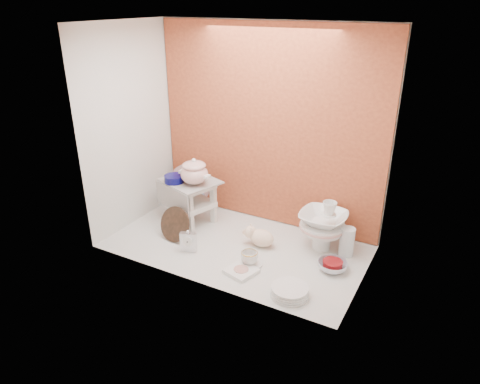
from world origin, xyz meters
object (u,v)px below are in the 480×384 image
object	(u,v)px
step_stool	(191,201)
porcelain_tower	(323,224)
crystal_bowl	(332,266)
plush_pig	(262,238)
soup_tureen	(194,171)
floral_platter	(190,184)
dinner_plate_stack	(290,291)
mantel_clock	(188,241)
blue_white_vase	(191,195)
gold_rim_teacup	(249,257)

from	to	relation	value
step_stool	porcelain_tower	xyz separation A→B (m)	(1.04, 0.10, 0.01)
crystal_bowl	plush_pig	bearing A→B (deg)	174.81
soup_tureen	floral_platter	distance (m)	0.48
soup_tureen	dinner_plate_stack	size ratio (longest dim) A/B	1.04
mantel_clock	crystal_bowl	bearing A→B (deg)	-5.69
soup_tureen	crystal_bowl	distance (m)	1.20
floral_platter	crystal_bowl	world-z (taller)	floral_platter
soup_tureen	plush_pig	bearing A→B (deg)	-3.94
step_stool	blue_white_vase	distance (m)	0.25
mantel_clock	crystal_bowl	distance (m)	0.99
gold_rim_teacup	mantel_clock	bearing A→B (deg)	-173.71
dinner_plate_stack	crystal_bowl	size ratio (longest dim) A/B	1.22
plush_pig	dinner_plate_stack	xyz separation A→B (m)	(0.40, -0.43, -0.04)
step_stool	blue_white_vase	size ratio (longest dim) A/B	1.72
mantel_clock	porcelain_tower	distance (m)	0.94
step_stool	crystal_bowl	bearing A→B (deg)	12.24
blue_white_vase	porcelain_tower	world-z (taller)	porcelain_tower
gold_rim_teacup	plush_pig	bearing A→B (deg)	97.83
plush_pig	dinner_plate_stack	distance (m)	0.59
blue_white_vase	porcelain_tower	xyz separation A→B (m)	(1.18, -0.10, 0.07)
plush_pig	gold_rim_teacup	world-z (taller)	plush_pig
gold_rim_teacup	crystal_bowl	xyz separation A→B (m)	(0.50, 0.21, -0.03)
floral_platter	plush_pig	size ratio (longest dim) A/B	1.57
blue_white_vase	crystal_bowl	xyz separation A→B (m)	(1.34, -0.33, -0.09)
floral_platter	dinner_plate_stack	size ratio (longest dim) A/B	1.53
soup_tureen	porcelain_tower	size ratio (longest dim) A/B	0.66
plush_pig	gold_rim_teacup	distance (m)	0.26
soup_tureen	crystal_bowl	world-z (taller)	soup_tureen
dinner_plate_stack	crystal_bowl	distance (m)	0.41
soup_tureen	dinner_plate_stack	xyz separation A→B (m)	(0.98, -0.47, -0.42)
mantel_clock	porcelain_tower	world-z (taller)	porcelain_tower
blue_white_vase	dinner_plate_stack	bearing A→B (deg)	-30.89
plush_pig	blue_white_vase	bearing A→B (deg)	174.15
soup_tureen	mantel_clock	world-z (taller)	soup_tureen
step_stool	blue_white_vase	bearing A→B (deg)	143.50
floral_platter	mantel_clock	bearing A→B (deg)	-56.33
blue_white_vase	plush_pig	bearing A→B (deg)	-19.67
dinner_plate_stack	porcelain_tower	size ratio (longest dim) A/B	0.63
crystal_bowl	dinner_plate_stack	bearing A→B (deg)	-110.34
gold_rim_teacup	porcelain_tower	world-z (taller)	porcelain_tower
blue_white_vase	dinner_plate_stack	xyz separation A→B (m)	(1.20, -0.72, -0.09)
soup_tureen	step_stool	bearing A→B (deg)	148.44
step_stool	floral_platter	size ratio (longest dim) A/B	1.12
step_stool	porcelain_tower	size ratio (longest dim) A/B	1.09
dinner_plate_stack	crystal_bowl	world-z (taller)	same
step_stool	crystal_bowl	size ratio (longest dim) A/B	2.10
gold_rim_teacup	step_stool	bearing A→B (deg)	153.77
mantel_clock	gold_rim_teacup	size ratio (longest dim) A/B	1.45
step_stool	floral_platter	world-z (taller)	floral_platter
crystal_bowl	porcelain_tower	world-z (taller)	porcelain_tower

